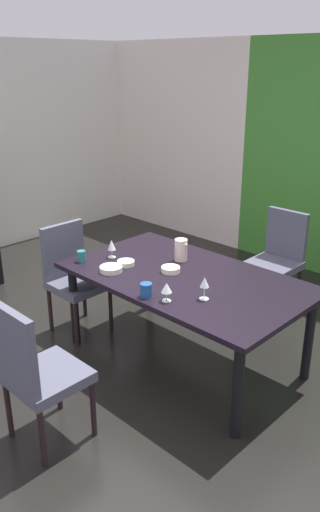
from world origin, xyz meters
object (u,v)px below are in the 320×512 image
Objects in this scene: serving_bowl_left at (171,269)px; chair_head_far at (278,255)px; cup_east at (81,256)px; cup_near_shelf at (146,290)px; pitcher_right at (181,250)px; wine_glass_near_window at (112,245)px; dining_table at (185,284)px; wine_glass_south at (205,283)px; wine_glass_front at (167,288)px; serving_bowl_west at (126,263)px; chair_left_near at (73,273)px; chair_head_near at (35,369)px; serving_bowl_rear at (111,269)px.

chair_head_far is at bearing 84.23° from serving_bowl_left.
cup_near_shelf reaches higher than cup_east.
pitcher_right reaches higher than cup_near_shelf.
pitcher_right reaches higher than wine_glass_near_window.
wine_glass_south is at bearing -30.32° from dining_table.
cup_near_shelf is at bearing -163.52° from wine_glass_front.
serving_bowl_left is at bearing -65.88° from pitcher_right.
dining_table is 1.98× the size of chair_head_far.
serving_bowl_west is at bearing -156.61° from serving_bowl_left.
wine_glass_south is (1.05, -0.07, 0.01)m from wine_glass_near_window.
wine_glass_south reaches higher than cup_east.
chair_head_far is 0.99× the size of chair_left_near.
chair_head_far is at bearing 89.55° from dining_table.
wine_glass_south is at bearing 93.48° from chair_left_near.
chair_head_near is 1.03× the size of chair_head_far.
serving_bowl_rear is 0.61m from pitcher_right.
chair_head_near is 5.57× the size of serving_bowl_rear.
dining_table is 13.90× the size of wine_glass_front.
wine_glass_south is 0.85m from serving_bowl_west.
wine_glass_front is 0.74× the size of pitcher_right.
wine_glass_near_window is 1.04× the size of serving_bowl_left.
serving_bowl_west is (-0.47, 1.17, 0.22)m from chair_head_near.
dining_table is 12.24× the size of wine_glass_near_window.
dining_table is at bearing 149.68° from wine_glass_south.
pitcher_right reaches higher than dining_table.
wine_glass_near_window is 1.57× the size of cup_near_shelf.
chair_left_near reaches higher than cup_near_shelf.
chair_left_near is at bearing 57.16° from chair_head_far.
chair_head_near reaches higher than serving_bowl_rear.
chair_head_far is 5.20× the size of pitcher_right.
cup_near_shelf is 0.73m from pitcher_right.
pitcher_right is (-0.23, 0.21, 0.16)m from dining_table.
wine_glass_near_window reaches higher than dining_table.
serving_bowl_rear reaches higher than dining_table.
wine_glass_south reaches higher than wine_glass_front.
serving_bowl_west is (-0.35, -0.15, -0.00)m from serving_bowl_left.
wine_glass_front is 0.83× the size of wine_glass_south.
dining_table is 0.52m from serving_bowl_west.
cup_near_shelf is at bearing -5.86° from cup_east.
serving_bowl_left is 0.27m from pitcher_right.
serving_bowl_west is at bearing -9.65° from wine_glass_near_window.
cup_east is (-0.11, -0.23, -0.06)m from wine_glass_near_window.
chair_left_near is 0.62m from serving_bowl_rear.
chair_head_far is at bearing 89.58° from chair_head_near.
dining_table is at bearing 20.32° from serving_bowl_west.
cup_near_shelf is (0.52, -0.28, 0.03)m from serving_bowl_west.
chair_head_far is 5.38× the size of serving_bowl_rear.
chair_head_near is at bearing -102.43° from wine_glass_front.
wine_glass_south reaches higher than dining_table.
dining_table is 1.10m from chair_left_near.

